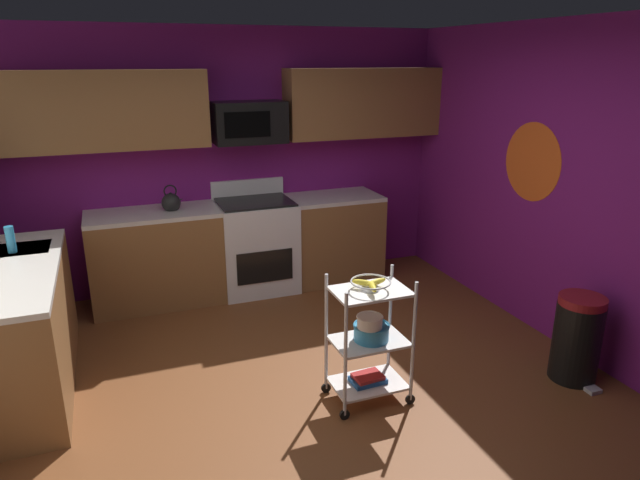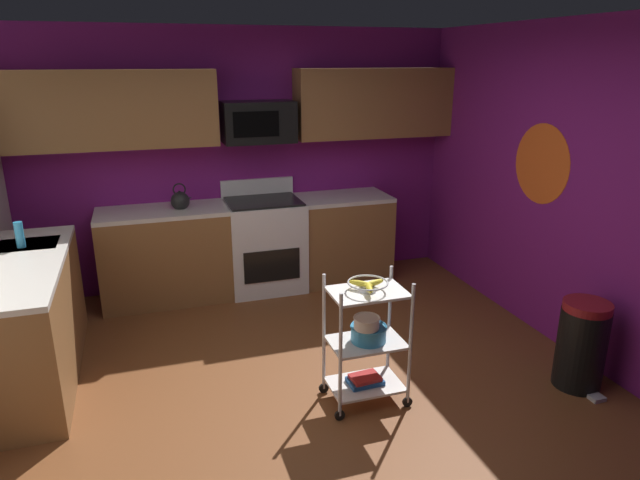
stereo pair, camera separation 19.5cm
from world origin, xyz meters
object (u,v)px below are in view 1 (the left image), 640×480
Objects in this scene: rolling_cart at (369,341)px; fruit_bowl at (371,283)px; oven_range at (256,244)px; trash_can at (577,338)px; mixing_bowl_small at (370,321)px; dish_soap_bottle at (10,239)px; microwave at (249,122)px; book_stack at (368,379)px; mixing_bowl_large at (371,332)px; kettle at (171,202)px.

rolling_cart is 0.42m from fruit_bowl.
oven_range is 3.09m from trash_can.
fruit_bowl is (0.00, 0.00, 0.42)m from rolling_cart.
dish_soap_bottle is (-2.26, 1.44, 0.40)m from mixing_bowl_small.
trash_can is at bearing -11.07° from fruit_bowl.
microwave is 2.85× the size of book_stack.
oven_range is 2.27m from book_stack.
trash_can is (1.54, -0.30, -0.19)m from mixing_bowl_large.
kettle is 0.40× the size of trash_can.
kettle is (-1.02, 2.23, 0.12)m from fruit_bowl.
trash_can is at bearing -9.83° from mixing_bowl_small.
mixing_bowl_small is at bearing -85.24° from microwave.
rolling_cart is at bearing -65.42° from kettle.
dish_soap_bottle reaches higher than rolling_cart.
kettle reaches higher than book_stack.
rolling_cart is at bearing -84.83° from microwave.
kettle is at bearing 114.58° from fruit_bowl.
mixing_bowl_small is 0.28× the size of trash_can.
trash_can is at bearing -11.18° from mixing_bowl_large.
mixing_bowl_small is (0.20, -2.37, -1.08)m from microwave.
oven_range is at bearing 95.80° from mixing_bowl_large.
fruit_bowl is 1.03× the size of kettle.
rolling_cart is 3.73× the size of book_stack.
dish_soap_bottle is at bearing 155.98° from trash_can.
mixing_bowl_large is 0.95× the size of kettle.
microwave is 2.63m from mixing_bowl_large.
book_stack is (0.00, -0.00, -0.29)m from rolling_cart.
fruit_bowl is at bearing 0.00° from rolling_cart.
microwave reaches higher than kettle.
oven_range reaches higher than rolling_cart.
kettle is at bearing 135.47° from trash_can.
dish_soap_bottle is (-2.27, 1.40, 0.14)m from fruit_bowl.
dish_soap_bottle is at bearing 147.59° from mixing_bowl_small.
microwave is 2.36m from dish_soap_bottle.
mixing_bowl_small is 0.91× the size of dish_soap_bottle.
rolling_cart is 0.29m from book_stack.
dish_soap_bottle is (-2.29, 1.40, 0.50)m from mixing_bowl_large.
rolling_cart is 2.51m from kettle.
dish_soap_bottle reaches higher than mixing_bowl_small.
dish_soap_bottle is at bearing -146.67° from kettle.
oven_range reaches higher than mixing_bowl_large.
rolling_cart is 3.36× the size of fruit_bowl.
dish_soap_bottle is (-1.26, -0.83, 0.02)m from kettle.
rolling_cart reaches higher than trash_can.
mixing_bowl_large is 1.03× the size of book_stack.
mixing_bowl_small is (-0.01, -0.03, 0.17)m from rolling_cart.
dish_soap_bottle is (-2.06, -0.83, 0.54)m from oven_range.
kettle is (-1.04, 2.23, 0.48)m from mixing_bowl_large.
mixing_bowl_large is 0.36m from book_stack.
oven_range is 6.04× the size of mixing_bowl_small.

